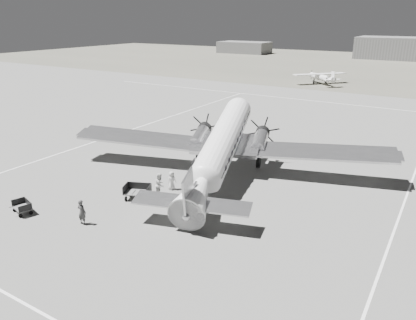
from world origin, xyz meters
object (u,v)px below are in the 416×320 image
(dc3_airliner, at_px, (221,148))
(passenger, at_px, (172,180))
(shed_secondary, at_px, (244,47))
(baggage_cart_far, at_px, (22,207))
(baggage_cart_near, at_px, (137,192))
(light_plane_left, at_px, (321,78))
(ramp_agent, at_px, (160,185))
(ground_crew, at_px, (82,212))

(dc3_airliner, distance_m, passenger, 4.81)
(shed_secondary, relative_size, baggage_cart_far, 11.95)
(baggage_cart_near, relative_size, passenger, 1.34)
(light_plane_left, bearing_deg, ramp_agent, -131.89)
(shed_secondary, height_order, ramp_agent, shed_secondary)
(shed_secondary, distance_m, dc3_airliner, 123.14)
(light_plane_left, distance_m, ramp_agent, 58.87)
(baggage_cart_near, distance_m, passenger, 2.94)
(baggage_cart_far, bearing_deg, ground_crew, 29.63)
(passenger, bearing_deg, shed_secondary, 45.30)
(ground_crew, bearing_deg, light_plane_left, -91.28)
(shed_secondary, height_order, light_plane_left, shed_secondary)
(shed_secondary, distance_m, baggage_cart_far, 131.32)
(light_plane_left, relative_size, ramp_agent, 6.20)
(baggage_cart_near, relative_size, ramp_agent, 1.09)
(light_plane_left, height_order, ramp_agent, light_plane_left)
(light_plane_left, height_order, baggage_cart_far, light_plane_left)
(light_plane_left, relative_size, passenger, 7.64)
(baggage_cart_near, bearing_deg, dc3_airliner, 41.98)
(shed_secondary, relative_size, dc3_airliner, 0.65)
(dc3_airliner, relative_size, light_plane_left, 2.49)
(dc3_airliner, bearing_deg, baggage_cart_far, -140.52)
(shed_secondary, height_order, ground_crew, shed_secondary)
(ramp_agent, bearing_deg, dc3_airliner, -35.92)
(ground_crew, distance_m, passenger, 7.61)
(dc3_airliner, bearing_deg, ramp_agent, -128.13)
(ground_crew, height_order, passenger, ground_crew)
(dc3_airliner, bearing_deg, shed_secondary, 99.06)
(dc3_airliner, height_order, ramp_agent, dc3_airliner)
(ramp_agent, relative_size, passenger, 1.23)
(shed_secondary, bearing_deg, dc3_airliner, -64.23)
(passenger, bearing_deg, ramp_agent, -158.88)
(baggage_cart_far, relative_size, passenger, 1.04)
(shed_secondary, relative_size, ground_crew, 10.75)
(baggage_cart_far, xyz_separation_m, passenger, (6.21, 8.49, 0.30))
(shed_secondary, relative_size, baggage_cart_near, 9.25)
(dc3_airliner, xyz_separation_m, passenger, (-2.09, -3.89, -1.90))
(baggage_cart_near, relative_size, baggage_cart_far, 1.29)
(baggage_cart_near, height_order, ramp_agent, ramp_agent)
(light_plane_left, bearing_deg, shed_secondary, 80.92)
(ramp_agent, bearing_deg, shed_secondary, 9.38)
(baggage_cart_far, height_order, passenger, passenger)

